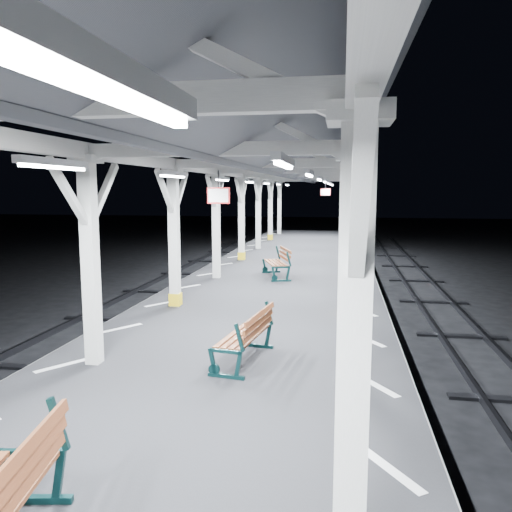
# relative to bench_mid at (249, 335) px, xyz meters

# --- Properties ---
(ground) EXTENTS (120.00, 120.00, 0.00)m
(ground) POSITION_rel_bench_mid_xyz_m (-0.45, 1.53, -1.46)
(ground) COLOR black
(ground) RESTS_ON ground
(platform) EXTENTS (6.00, 50.00, 1.00)m
(platform) POSITION_rel_bench_mid_xyz_m (-0.45, 1.53, -0.96)
(platform) COLOR black
(platform) RESTS_ON ground
(hazard_stripes_left) EXTENTS (1.00, 48.00, 0.01)m
(hazard_stripes_left) POSITION_rel_bench_mid_xyz_m (-2.90, 1.53, -0.46)
(hazard_stripes_left) COLOR silver
(hazard_stripes_left) RESTS_ON platform
(hazard_stripes_right) EXTENTS (1.00, 48.00, 0.01)m
(hazard_stripes_right) POSITION_rel_bench_mid_xyz_m (2.00, 1.53, -0.46)
(hazard_stripes_right) COLOR silver
(hazard_stripes_right) RESTS_ON platform
(track_left) EXTENTS (2.20, 60.00, 0.16)m
(track_left) POSITION_rel_bench_mid_xyz_m (-5.45, 1.53, -1.38)
(track_left) COLOR #2D2D33
(track_left) RESTS_ON ground
(track_right) EXTENTS (2.20, 60.00, 0.16)m
(track_right) POSITION_rel_bench_mid_xyz_m (4.55, 1.53, -1.38)
(track_right) COLOR #2D2D33
(track_right) RESTS_ON ground
(canopy) EXTENTS (5.40, 49.00, 4.65)m
(canopy) POSITION_rel_bench_mid_xyz_m (-0.45, 1.51, 3.10)
(canopy) COLOR silver
(canopy) RESTS_ON platform
(bench_mid) EXTENTS (0.81, 1.66, 0.87)m
(bench_mid) POSITION_rel_bench_mid_xyz_m (0.00, 0.00, 0.00)
(bench_mid) COLOR #0A2829
(bench_mid) RESTS_ON platform
(bench_far) EXTENTS (1.15, 1.83, 0.93)m
(bench_far) POSITION_rel_bench_mid_xyz_m (-0.52, 8.01, 0.04)
(bench_far) COLOR #0A2829
(bench_far) RESTS_ON platform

